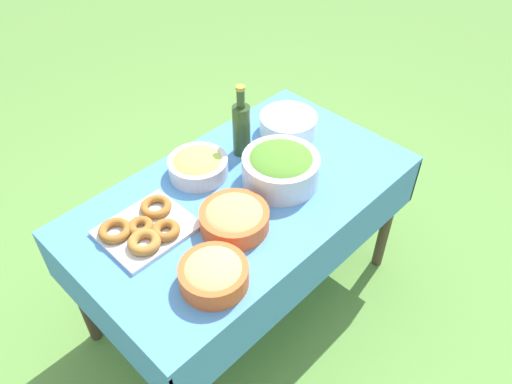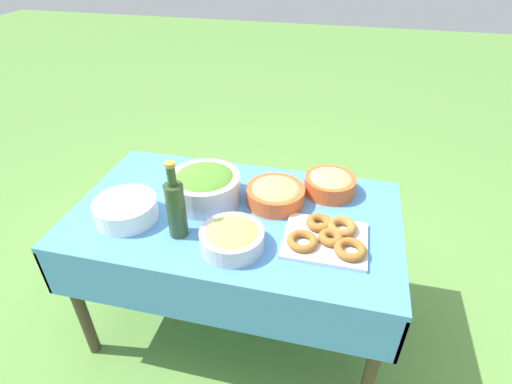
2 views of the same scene
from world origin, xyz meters
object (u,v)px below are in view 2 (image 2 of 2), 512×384
object	(u,v)px
fruit_bowl	(232,237)
bread_bowl	(275,193)
pasta_bowl	(330,183)
salad_bowl	(205,185)
plate_stack	(126,209)
olive_oil_bottle	(176,208)
donut_platter	(328,237)

from	to	relation	value
fruit_bowl	bread_bowl	bearing A→B (deg)	-107.93
pasta_bowl	bread_bowl	world-z (taller)	pasta_bowl
salad_bowl	fruit_bowl	xyz separation A→B (m)	(-0.19, 0.26, -0.03)
plate_stack	fruit_bowl	world-z (taller)	fruit_bowl
salad_bowl	olive_oil_bottle	distance (m)	0.25
bread_bowl	olive_oil_bottle	bearing A→B (deg)	41.97
bread_bowl	plate_stack	bearing A→B (deg)	23.53
plate_stack	pasta_bowl	bearing A→B (deg)	-154.19
salad_bowl	bread_bowl	distance (m)	0.30
salad_bowl	bread_bowl	size ratio (longest dim) A/B	1.21
plate_stack	donut_platter	bearing A→B (deg)	-177.07
fruit_bowl	salad_bowl	bearing A→B (deg)	-53.62
olive_oil_bottle	plate_stack	bearing A→B (deg)	-10.08
pasta_bowl	plate_stack	world-z (taller)	pasta_bowl
olive_oil_bottle	salad_bowl	bearing A→B (deg)	-96.01
fruit_bowl	plate_stack	bearing A→B (deg)	-8.23
plate_stack	olive_oil_bottle	size ratio (longest dim) A/B	0.79
pasta_bowl	fruit_bowl	xyz separation A→B (m)	(0.32, 0.45, -0.00)
donut_platter	plate_stack	distance (m)	0.81
pasta_bowl	olive_oil_bottle	xyz separation A→B (m)	(0.54, 0.42, 0.08)
salad_bowl	plate_stack	xyz separation A→B (m)	(0.27, 0.20, -0.03)
olive_oil_bottle	fruit_bowl	xyz separation A→B (m)	(-0.22, 0.02, -0.08)
donut_platter	bread_bowl	size ratio (longest dim) A/B	1.31
donut_platter	plate_stack	bearing A→B (deg)	2.93
plate_stack	bread_bowl	distance (m)	0.61
donut_platter	plate_stack	size ratio (longest dim) A/B	1.29
bread_bowl	fruit_bowl	xyz separation A→B (m)	(0.10, 0.31, -0.00)
fruit_bowl	donut_platter	bearing A→B (deg)	-162.44
salad_bowl	pasta_bowl	xyz separation A→B (m)	(-0.51, -0.18, -0.03)
salad_bowl	donut_platter	world-z (taller)	salad_bowl
bread_bowl	fruit_bowl	distance (m)	0.33
pasta_bowl	bread_bowl	bearing A→B (deg)	31.30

